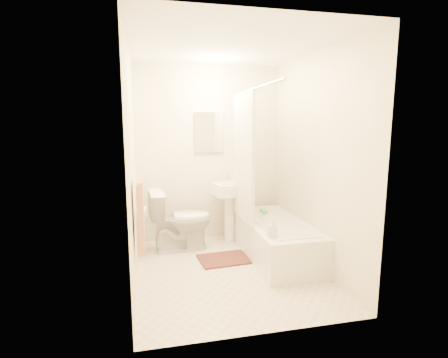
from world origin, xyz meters
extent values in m
plane|color=beige|center=(0.00, 0.00, 0.00)|extent=(2.40, 2.40, 0.00)
plane|color=white|center=(0.00, 0.00, 2.40)|extent=(2.40, 2.40, 0.00)
cube|color=beige|center=(0.00, 1.20, 1.20)|extent=(2.00, 0.02, 2.40)
cube|color=beige|center=(-1.00, 0.00, 1.20)|extent=(0.02, 2.40, 2.40)
cube|color=beige|center=(1.00, 0.00, 1.20)|extent=(0.02, 2.40, 2.40)
cube|color=white|center=(0.00, 1.18, 1.50)|extent=(0.40, 0.03, 0.55)
cylinder|color=silver|center=(0.30, 0.10, 2.00)|extent=(0.03, 1.70, 0.03)
cube|color=silver|center=(0.30, 0.50, 1.22)|extent=(0.04, 0.80, 1.55)
cylinder|color=silver|center=(-0.96, -0.25, 1.10)|extent=(0.02, 0.60, 0.02)
cube|color=#CC7266|center=(-0.93, -0.25, 0.78)|extent=(0.06, 0.45, 0.66)
cylinder|color=white|center=(-0.93, 0.12, 0.70)|extent=(0.11, 0.12, 0.12)
imported|color=white|center=(-0.45, 0.80, 0.39)|extent=(0.83, 0.50, 0.78)
cube|color=#4A2D1F|center=(0.02, 0.32, 0.01)|extent=(0.63, 0.49, 0.02)
imported|color=white|center=(0.41, -0.24, 0.55)|extent=(0.10, 0.10, 0.21)
cube|color=#3CA85C|center=(0.65, 0.71, 0.46)|extent=(0.07, 0.20, 0.04)
camera|label=1|loc=(-0.87, -3.57, 1.65)|focal=28.00mm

